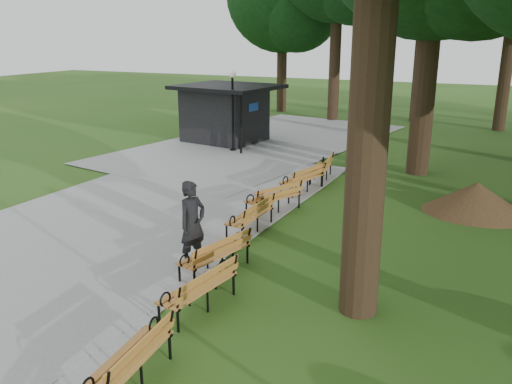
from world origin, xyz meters
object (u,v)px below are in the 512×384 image
at_px(bench_4, 250,216).
at_px(kiosk, 225,113).
at_px(bench_2, 198,288).
at_px(bench_6, 302,179).
at_px(dirt_mound, 476,198).
at_px(bench_7, 320,169).
at_px(person, 192,224).
at_px(bench_1, 127,360).
at_px(bench_5, 273,198).
at_px(bench_3, 215,254).
at_px(lamp_post, 233,94).

bearing_deg(bench_4, kiosk, -146.47).
bearing_deg(bench_2, bench_6, -165.22).
bearing_deg(dirt_mound, bench_7, 163.98).
height_order(person, bench_1, person).
height_order(kiosk, bench_6, kiosk).
bearing_deg(bench_5, bench_3, 30.99).
bearing_deg(bench_5, bench_7, -157.44).
relative_size(bench_3, bench_6, 1.00).
distance_m(lamp_post, bench_5, 8.60).
xyz_separation_m(person, bench_5, (0.19, 4.09, -0.53)).
bearing_deg(bench_2, bench_5, -162.39).
xyz_separation_m(bench_5, bench_6, (0.04, 2.27, 0.00)).
bearing_deg(person, bench_6, 13.43).
bearing_deg(kiosk, dirt_mound, -20.14).
bearing_deg(bench_2, lamp_post, -147.07).
xyz_separation_m(dirt_mound, bench_6, (-5.24, -0.07, -0.02)).
height_order(dirt_mound, bench_1, dirt_mound).
height_order(bench_2, bench_4, same).
relative_size(bench_2, bench_5, 1.00).
bearing_deg(kiosk, bench_7, -28.67).
bearing_deg(bench_4, bench_2, 14.47).
relative_size(bench_3, bench_4, 1.00).
bearing_deg(lamp_post, bench_1, -68.28).
bearing_deg(bench_1, lamp_post, -162.66).
distance_m(bench_4, bench_5, 1.71).
height_order(bench_1, bench_5, same).
relative_size(kiosk, dirt_mound, 1.74).
relative_size(kiosk, bench_2, 2.25).
distance_m(lamp_post, bench_1, 16.27).
height_order(bench_3, bench_6, same).
xyz_separation_m(bench_1, bench_3, (-0.73, 3.90, 0.00)).
bearing_deg(kiosk, bench_4, -50.29).
bearing_deg(person, lamp_post, 38.36).
distance_m(bench_1, bench_7, 12.00).
xyz_separation_m(person, lamp_post, (-4.61, 10.93, 1.51)).
relative_size(kiosk, bench_4, 2.25).
distance_m(bench_2, bench_6, 8.07).
distance_m(bench_3, bench_5, 4.27).
height_order(dirt_mound, bench_7, dirt_mound).
relative_size(bench_4, bench_5, 1.00).
bearing_deg(bench_5, bench_1, 33.27).
xyz_separation_m(kiosk, bench_3, (6.59, -12.87, -0.90)).
bearing_deg(bench_6, bench_5, 14.23).
bearing_deg(bench_2, bench_7, -166.98).
distance_m(person, bench_5, 4.12).
bearing_deg(kiosk, person, -56.19).
xyz_separation_m(bench_1, bench_4, (-1.11, 6.44, 0.00)).
bearing_deg(lamp_post, bench_4, -60.36).
bearing_deg(bench_7, bench_5, -10.43).
bearing_deg(bench_3, dirt_mound, 158.38).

